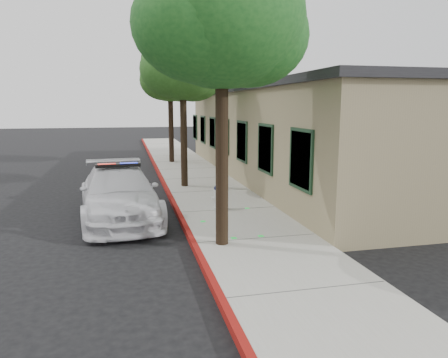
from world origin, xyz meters
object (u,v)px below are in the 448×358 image
(clapboard_building, at_px, (302,133))
(street_tree_near, at_px, (222,24))
(street_tree_mid, at_px, (183,68))
(fire_hydrant, at_px, (218,196))
(street_tree_far, at_px, (171,79))
(police_car, at_px, (119,193))

(clapboard_building, distance_m, street_tree_near, 11.38)
(street_tree_mid, bearing_deg, fire_hydrant, -82.97)
(fire_hydrant, xyz_separation_m, street_tree_far, (-0.21, 11.69, 4.35))
(clapboard_building, xyz_separation_m, street_tree_far, (-5.55, 5.89, 2.77))
(fire_hydrant, xyz_separation_m, street_tree_near, (-0.63, -3.39, 4.61))
(clapboard_building, distance_m, street_tree_mid, 6.67)
(street_tree_mid, distance_m, street_tree_far, 7.57)
(police_car, relative_size, fire_hydrant, 7.19)
(clapboard_building, relative_size, street_tree_mid, 3.36)
(street_tree_near, height_order, street_tree_mid, street_tree_near)
(street_tree_near, distance_m, street_tree_far, 15.09)
(clapboard_building, xyz_separation_m, fire_hydrant, (-5.35, -5.81, -1.59))
(police_car, xyz_separation_m, street_tree_mid, (2.54, 4.07, 4.05))
(police_car, height_order, street_tree_near, street_tree_near)
(street_tree_mid, bearing_deg, clapboard_building, 16.03)
(street_tree_mid, bearing_deg, street_tree_near, -90.96)
(fire_hydrant, distance_m, street_tree_far, 12.48)
(street_tree_near, bearing_deg, police_car, 125.01)
(police_car, relative_size, street_tree_near, 0.84)
(fire_hydrant, height_order, street_tree_near, street_tree_near)
(street_tree_mid, bearing_deg, police_car, -122.00)
(clapboard_building, distance_m, police_car, 10.27)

